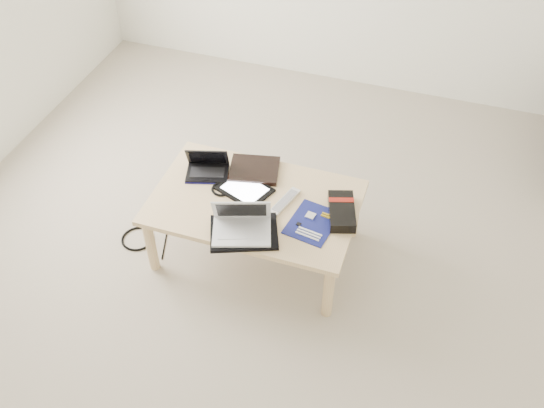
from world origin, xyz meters
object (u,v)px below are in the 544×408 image
(gpu_box, at_px, (342,211))
(coffee_table, at_px, (255,207))
(netbook, at_px, (207,168))
(white_laptop, at_px, (242,224))

(gpu_box, bearing_deg, coffee_table, -175.36)
(netbook, xyz_separation_m, white_laptop, (0.34, -0.37, 0.03))
(white_laptop, distance_m, gpu_box, 0.53)
(coffee_table, relative_size, netbook, 4.07)
(gpu_box, bearing_deg, white_laptop, -148.24)
(coffee_table, distance_m, white_laptop, 0.26)
(coffee_table, distance_m, gpu_box, 0.47)
(netbook, distance_m, gpu_box, 0.80)
(netbook, height_order, white_laptop, white_laptop)
(coffee_table, height_order, white_laptop, white_laptop)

